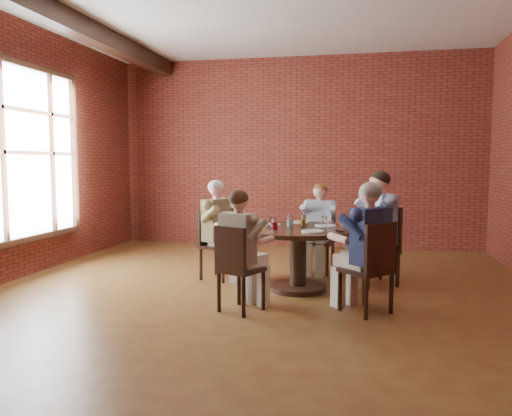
% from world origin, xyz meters
% --- Properties ---
extents(floor, '(7.00, 7.00, 0.00)m').
position_xyz_m(floor, '(0.00, 0.00, 0.00)').
color(floor, brown).
rests_on(floor, ground).
extents(wall_back, '(7.00, 0.00, 7.00)m').
position_xyz_m(wall_back, '(0.00, 3.50, 1.70)').
color(wall_back, maroon).
rests_on(wall_back, ground).
extents(wall_front, '(7.00, 0.00, 7.00)m').
position_xyz_m(wall_front, '(0.00, -3.50, 1.70)').
color(wall_front, maroon).
rests_on(wall_front, ground).
extents(wall_left, '(0.00, 7.00, 7.00)m').
position_xyz_m(wall_left, '(-3.25, 0.00, 1.70)').
color(wall_left, maroon).
rests_on(wall_left, ground).
extents(ceiling_beam, '(0.22, 6.90, 0.26)m').
position_xyz_m(ceiling_beam, '(-2.45, 0.00, 3.27)').
color(ceiling_beam, black).
rests_on(ceiling_beam, ceiling).
extents(window, '(0.10, 2.16, 2.36)m').
position_xyz_m(window, '(-3.18, 0.40, 1.65)').
color(window, white).
rests_on(window, wall_left).
extents(dining_table, '(1.37, 1.37, 0.75)m').
position_xyz_m(dining_table, '(0.43, 0.36, 0.53)').
color(dining_table, black).
rests_on(dining_table, floor).
extents(chair_a, '(0.63, 0.63, 0.98)m').
position_xyz_m(chair_a, '(1.42, 0.89, 0.53)').
color(chair_a, black).
rests_on(chair_a, floor).
extents(diner_a, '(0.89, 0.84, 1.41)m').
position_xyz_m(diner_a, '(1.34, 0.84, 0.71)').
color(diner_a, '#4460B3').
rests_on(diner_a, floor).
extents(chair_b, '(0.43, 0.43, 0.88)m').
position_xyz_m(chair_b, '(0.61, 1.42, 0.48)').
color(chair_b, black).
rests_on(chair_b, floor).
extents(diner_b, '(0.55, 0.64, 1.23)m').
position_xyz_m(diner_b, '(0.59, 1.35, 0.61)').
color(diner_b, '#92A4BA').
rests_on(diner_b, floor).
extents(chair_c, '(0.51, 0.51, 0.91)m').
position_xyz_m(chair_c, '(-0.72, 0.75, 0.50)').
color(chair_c, black).
rests_on(chair_c, floor).
extents(diner_c, '(0.74, 0.67, 1.29)m').
position_xyz_m(diner_c, '(-0.65, 0.72, 0.65)').
color(diner_c, brown).
rests_on(diner_c, floor).
extents(chair_d, '(0.51, 0.51, 0.89)m').
position_xyz_m(chair_d, '(-0.07, -0.67, 0.49)').
color(chair_d, black).
rests_on(chair_d, floor).
extents(diner_d, '(0.68, 0.73, 1.24)m').
position_xyz_m(diner_d, '(-0.04, -0.60, 0.62)').
color(diner_d, '#A48C80').
rests_on(diner_d, floor).
extents(chair_e, '(0.60, 0.60, 0.93)m').
position_xyz_m(chair_e, '(1.27, -0.44, 0.51)').
color(chair_e, black).
rests_on(chair_e, floor).
extents(diner_e, '(0.83, 0.82, 1.32)m').
position_xyz_m(diner_e, '(1.21, -0.38, 0.66)').
color(diner_e, '#1B264D').
rests_on(diner_e, floor).
extents(plate_a, '(0.26, 0.26, 0.01)m').
position_xyz_m(plate_a, '(0.73, 0.58, 0.76)').
color(plate_a, white).
rests_on(plate_a, dining_table).
extents(plate_b, '(0.26, 0.26, 0.01)m').
position_xyz_m(plate_b, '(0.37, 0.88, 0.76)').
color(plate_b, white).
rests_on(plate_b, dining_table).
extents(plate_c, '(0.26, 0.26, 0.01)m').
position_xyz_m(plate_c, '(0.06, 0.57, 0.76)').
color(plate_c, white).
rests_on(plate_c, dining_table).
extents(plate_d, '(0.26, 0.26, 0.01)m').
position_xyz_m(plate_d, '(0.63, 0.05, 0.76)').
color(plate_d, white).
rests_on(plate_d, dining_table).
extents(glass_a, '(0.07, 0.07, 0.14)m').
position_xyz_m(glass_a, '(0.73, 0.44, 0.82)').
color(glass_a, white).
rests_on(glass_a, dining_table).
extents(glass_b, '(0.07, 0.07, 0.14)m').
position_xyz_m(glass_b, '(0.47, 0.55, 0.82)').
color(glass_b, white).
rests_on(glass_b, dining_table).
extents(glass_c, '(0.07, 0.07, 0.14)m').
position_xyz_m(glass_c, '(0.29, 0.65, 0.82)').
color(glass_c, white).
rests_on(glass_c, dining_table).
extents(glass_d, '(0.07, 0.07, 0.14)m').
position_xyz_m(glass_d, '(0.32, 0.39, 0.82)').
color(glass_d, white).
rests_on(glass_d, dining_table).
extents(glass_e, '(0.07, 0.07, 0.14)m').
position_xyz_m(glass_e, '(0.12, 0.19, 0.82)').
color(glass_e, white).
rests_on(glass_e, dining_table).
extents(glass_f, '(0.07, 0.07, 0.14)m').
position_xyz_m(glass_f, '(0.19, 0.10, 0.82)').
color(glass_f, white).
rests_on(glass_f, dining_table).
extents(smartphone, '(0.11, 0.15, 0.01)m').
position_xyz_m(smartphone, '(0.93, 0.16, 0.75)').
color(smartphone, black).
rests_on(smartphone, dining_table).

